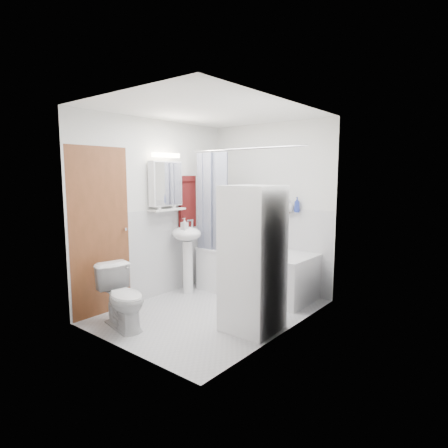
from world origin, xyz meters
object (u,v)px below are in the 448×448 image
Objects in this scene: washer_dryer at (252,259)px; toilet at (123,298)px; sink at (187,244)px; bathtub at (256,270)px.

washer_dryer is 2.28× the size of toilet.
toilet is at bearing -76.92° from sink.
washer_dryer is at bearing -17.70° from sink.
sink reaches higher than toilet.
bathtub is at bearing -2.74° from toilet.
bathtub is 1.95m from toilet.
washer_dryer reaches higher than sink.
bathtub is 1.30m from washer_dryer.
sink is (-0.78, -0.58, 0.36)m from bathtub.
bathtub is at bearing 36.88° from sink.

